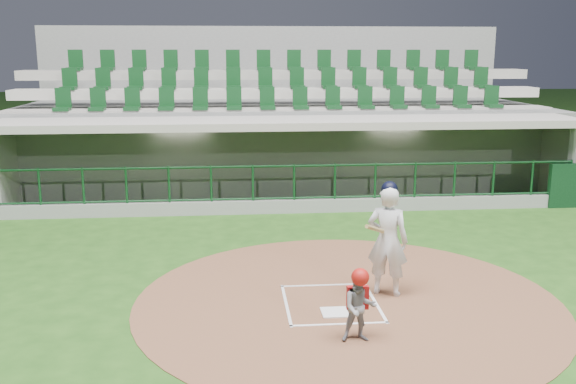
# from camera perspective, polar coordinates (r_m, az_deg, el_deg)

# --- Properties ---
(ground) EXTENTS (120.00, 120.00, 0.00)m
(ground) POSITION_cam_1_polar(r_m,az_deg,el_deg) (11.20, 3.59, -9.33)
(ground) COLOR #1E4513
(ground) RESTS_ON ground
(dirt_circle) EXTENTS (7.20, 7.20, 0.01)m
(dirt_circle) POSITION_cam_1_polar(r_m,az_deg,el_deg) (11.06, 5.31, -9.61)
(dirt_circle) COLOR brown
(dirt_circle) RESTS_ON ground
(home_plate) EXTENTS (0.43, 0.43, 0.02)m
(home_plate) POSITION_cam_1_polar(r_m,az_deg,el_deg) (10.55, 4.18, -10.62)
(home_plate) COLOR white
(home_plate) RESTS_ON dirt_circle
(batter_box_chalk) EXTENTS (1.55, 1.80, 0.01)m
(batter_box_chalk) POSITION_cam_1_polar(r_m,az_deg,el_deg) (10.92, 3.84, -9.83)
(batter_box_chalk) COLOR silver
(batter_box_chalk) RESTS_ON ground
(dugout_structure) EXTENTS (16.40, 3.70, 3.00)m
(dugout_structure) POSITION_cam_1_polar(r_m,az_deg,el_deg) (18.45, 0.35, 2.48)
(dugout_structure) COLOR slate
(dugout_structure) RESTS_ON ground
(seating_deck) EXTENTS (17.00, 6.72, 5.15)m
(seating_deck) POSITION_cam_1_polar(r_m,az_deg,el_deg) (21.42, -0.77, 5.10)
(seating_deck) COLOR slate
(seating_deck) RESTS_ON ground
(batter) EXTENTS (0.95, 1.00, 2.00)m
(batter) POSITION_cam_1_polar(r_m,az_deg,el_deg) (11.11, 8.84, -4.15)
(batter) COLOR silver
(batter) RESTS_ON dirt_circle
(catcher) EXTENTS (0.51, 0.40, 1.11)m
(catcher) POSITION_cam_1_polar(r_m,az_deg,el_deg) (9.45, 6.37, -9.93)
(catcher) COLOR gray
(catcher) RESTS_ON dirt_circle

